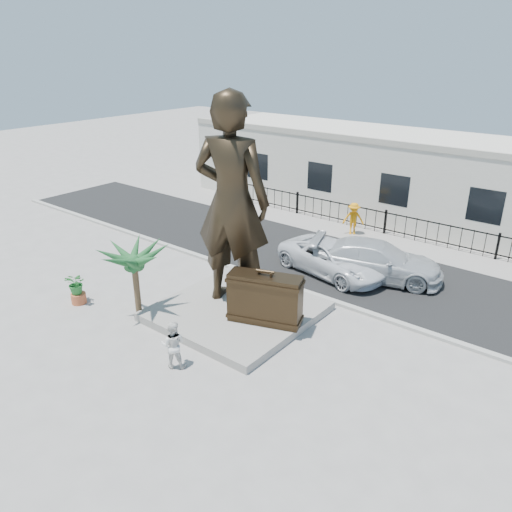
{
  "coord_description": "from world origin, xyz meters",
  "views": [
    {
      "loc": [
        9.97,
        -10.57,
        9.07
      ],
      "look_at": [
        0.0,
        2.0,
        2.3
      ],
      "focal_mm": 35.0,
      "sensor_mm": 36.0,
      "label": 1
    }
  ],
  "objects_px": {
    "suitcase": "(265,299)",
    "car_white": "(333,258)",
    "statue": "(232,202)",
    "tourist": "(173,345)"
  },
  "relations": [
    {
      "from": "tourist",
      "to": "car_white",
      "type": "height_order",
      "value": "tourist"
    },
    {
      "from": "suitcase",
      "to": "car_white",
      "type": "xyz_separation_m",
      "value": [
        -0.52,
        5.46,
        -0.48
      ]
    },
    {
      "from": "car_white",
      "to": "suitcase",
      "type": "bearing_deg",
      "value": -164.21
    },
    {
      "from": "suitcase",
      "to": "car_white",
      "type": "relative_size",
      "value": 0.5
    },
    {
      "from": "suitcase",
      "to": "car_white",
      "type": "distance_m",
      "value": 5.5
    },
    {
      "from": "statue",
      "to": "car_white",
      "type": "bearing_deg",
      "value": -122.23
    },
    {
      "from": "statue",
      "to": "car_white",
      "type": "relative_size",
      "value": 1.53
    },
    {
      "from": "statue",
      "to": "suitcase",
      "type": "xyz_separation_m",
      "value": [
        1.92,
        -0.58,
        -2.91
      ]
    },
    {
      "from": "statue",
      "to": "car_white",
      "type": "xyz_separation_m",
      "value": [
        1.41,
        4.87,
        -3.38
      ]
    },
    {
      "from": "suitcase",
      "to": "statue",
      "type": "bearing_deg",
      "value": 143.6
    }
  ]
}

